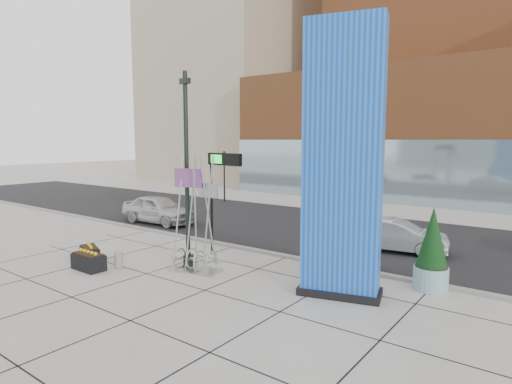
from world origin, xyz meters
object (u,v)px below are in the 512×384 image
Objects in this scene: overhead_street_sign at (224,168)px; car_silver_mid at (396,236)px; public_art_sculpture at (195,241)px; blue_pylon at (343,166)px; lamp_post at (187,189)px; car_white_west at (158,210)px; concrete_bollard at (119,260)px.

overhead_street_sign is 1.02× the size of car_silver_mid.
car_silver_mid is at bearing 49.43° from overhead_street_sign.
overhead_street_sign is (-0.75, 2.56, 2.64)m from public_art_sculpture.
blue_pylon is 7.36m from car_silver_mid.
lamp_post is at bearing 131.45° from car_silver_mid.
car_white_west is (-7.90, 5.24, -2.26)m from lamp_post.
lamp_post reaches higher than public_art_sculpture.
public_art_sculpture is 0.91× the size of car_white_west.
overhead_street_sign is at bearing -112.58° from car_white_west.
concrete_bollard is (-2.10, -1.73, -2.78)m from lamp_post.
lamp_post is 1.73× the size of car_silver_mid.
blue_pylon is 1.95× the size of public_art_sculpture.
blue_pylon is at bearing -110.06° from car_white_west.
lamp_post reaches higher than car_silver_mid.
lamp_post is 2.51m from overhead_street_sign.
overhead_street_sign is (-0.18, 2.40, 0.71)m from lamp_post.
car_silver_mid is (5.95, 4.84, -3.09)m from overhead_street_sign.
lamp_post is (-6.15, -0.75, -1.09)m from blue_pylon.
car_silver_mid is at bearing 48.71° from concrete_bollard.
public_art_sculpture is 3.75m from overhead_street_sign.
blue_pylon reaches higher than overhead_street_sign.
car_white_west is (-14.05, 4.50, -3.35)m from blue_pylon.
blue_pylon reaches higher than public_art_sculpture.
car_white_west is 13.81m from car_silver_mid.
concrete_bollard is (-8.25, -2.48, -3.87)m from blue_pylon.
car_white_west is (-8.47, 5.41, -0.33)m from public_art_sculpture.
public_art_sculpture is 10.05m from car_white_west.
lamp_post is 1.71× the size of overhead_street_sign.
concrete_bollard is 0.15× the size of car_silver_mid.
concrete_bollard is 5.73m from overhead_street_sign.
public_art_sculpture reaches higher than overhead_street_sign.
lamp_post is 9.55m from car_silver_mid.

